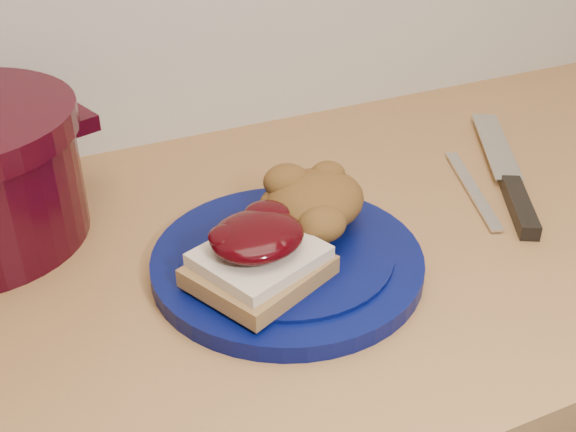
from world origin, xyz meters
name	(u,v)px	position (x,y,z in m)	size (l,w,h in m)	color
plate	(287,262)	(-0.04, 1.46, 0.91)	(0.27, 0.27, 0.02)	#040B45
sandwich	(258,255)	(-0.09, 1.43, 0.95)	(0.15, 0.14, 0.06)	olive
stuffing_mound	(314,201)	(0.00, 1.50, 0.95)	(0.11, 0.10, 0.06)	brown
chef_knife	(513,188)	(0.26, 1.49, 0.91)	(0.17, 0.29, 0.02)	black
butter_knife	(472,189)	(0.22, 1.51, 0.90)	(0.19, 0.01, 0.00)	silver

